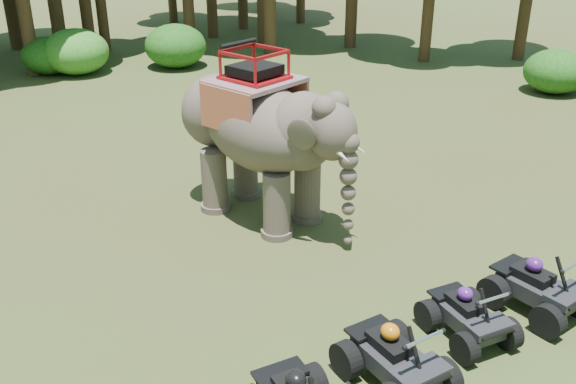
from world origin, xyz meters
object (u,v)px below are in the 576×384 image
Objects in this scene: elephant at (259,135)px; atv_2 at (396,351)px; atv_3 at (469,310)px; atv_4 at (540,281)px.

elephant is 6.50m from atv_2.
atv_3 is (0.45, -6.02, -1.44)m from elephant.
atv_4 is at bearing 2.42° from atv_2.
atv_2 is at bearing 177.31° from atv_4.
elephant is 6.20m from atv_3.
elephant is at bearing 105.93° from atv_4.
elephant is at bearing 102.95° from atv_3.
atv_2 is 1.00× the size of atv_4.
atv_4 is (1.66, -0.16, 0.07)m from atv_3.
atv_2 is 1.86m from atv_3.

